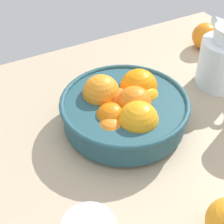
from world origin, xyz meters
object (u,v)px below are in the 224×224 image
fruit_bowl (125,109)px  juice_pitcher (223,64)px  loose_orange_0 (205,36)px  spoon (214,30)px

fruit_bowl → juice_pitcher: 30.53cm
fruit_bowl → juice_pitcher: juice_pitcher is taller
fruit_bowl → loose_orange_0: fruit_bowl is taller
juice_pitcher → loose_orange_0: bearing=62.2°
juice_pitcher → spoon: juice_pitcher is taller
loose_orange_0 → spoon: 12.51cm
juice_pitcher → spoon: (18.93, 23.19, -5.67)cm
fruit_bowl → juice_pitcher: bearing=4.0°
fruit_bowl → juice_pitcher: size_ratio=1.68×
loose_orange_0 → spoon: (10.11, 6.47, -3.50)cm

